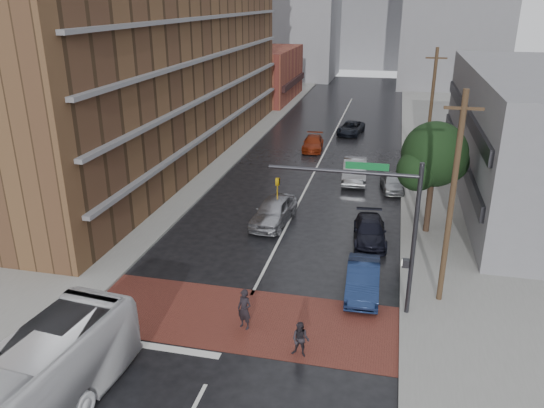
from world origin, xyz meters
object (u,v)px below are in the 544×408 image
Objects in this scene: pedestrian_a at (244,309)px; suv_travel at (351,128)px; pedestrian_b at (301,340)px; car_travel_c at (313,143)px; car_parked_far at (392,182)px; car_parked_mid at (370,231)px; car_travel_a at (274,211)px; car_travel_b at (355,171)px; car_parked_near at (363,279)px.

pedestrian_a is 36.43m from suv_travel.
car_travel_c is (-4.33, 30.80, -0.11)m from pedestrian_b.
pedestrian_a is 1.22× the size of pedestrian_b.
car_parked_far is (3.18, 20.91, -0.11)m from pedestrian_b.
car_travel_c is 0.94× the size of suv_travel.
pedestrian_b is at bearing -85.94° from car_travel_c.
suv_travel is 1.05× the size of car_parked_mid.
pedestrian_b is (2.70, -1.35, -0.17)m from pedestrian_a.
car_parked_mid is at bearing 88.14° from pedestrian_b.
car_travel_b is at bearing 72.39° from car_travel_a.
car_travel_c is at bearing 116.01° from car_travel_b.
car_parked_far is (1.10, 15.41, -0.08)m from car_parked_near.
car_parked_near reaches higher than suv_travel.
car_travel_b is at bearing 103.81° from pedestrian_a.
car_travel_b is 11.12m from car_parked_mid.
car_parked_mid is (0.00, 6.00, -0.07)m from car_parked_near.
car_parked_mid is at bearing -75.59° from car_travel_c.
pedestrian_a is at bearing 161.76° from pedestrian_b.
pedestrian_a is at bearing -77.04° from car_travel_a.
car_travel_b is 1.16× the size of car_parked_near.
car_travel_b is at bearing -65.05° from car_travel_c.
suv_travel is (1.30, 36.41, -0.27)m from pedestrian_a.
car_parked_near is at bearing -102.15° from car_parked_far.
car_travel_b is 1.09× the size of suv_travel.
pedestrian_a is 6.33m from car_parked_near.
car_travel_a is 10.84m from car_parked_far.
car_travel_c is at bearing 106.37° from pedestrian_b.
car_travel_c is (-0.30, 18.00, -0.20)m from car_travel_a.
suv_travel is at bearing 92.33° from car_parked_mid.
car_parked_near is (1.81, -16.97, -0.12)m from car_travel_b.
car_parked_near reaches higher than car_parked_far.
car_travel_a is at bearing -116.85° from car_travel_b.
pedestrian_b is at bearing -112.82° from car_parked_near.
car_travel_c is 1.17× the size of car_parked_far.
suv_travel reaches higher than car_travel_c.
pedestrian_a is 0.49× the size of car_parked_far.
suv_travel is (2.63, 24.95, -0.19)m from car_travel_a.
pedestrian_a is 11.22m from car_parked_mid.
pedestrian_a is at bearing -120.41° from car_parked_mid.
car_travel_a reaches higher than pedestrian_b.
car_travel_a reaches higher than car_parked_near.
pedestrian_a is at bearing -100.89° from car_travel_b.
car_travel_a reaches higher than car_parked_mid.
car_parked_far is at bearing -56.77° from car_travel_c.
car_travel_a is 0.97× the size of car_travel_b.
pedestrian_b reaches higher than car_parked_mid.
car_travel_a is 1.31× the size of car_parked_far.
car_parked_far is (5.87, 19.56, -0.28)m from pedestrian_a.
suv_travel is at bearing 109.77° from pedestrian_a.
pedestrian_b is 0.32× the size of suv_travel.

